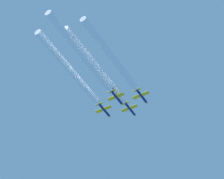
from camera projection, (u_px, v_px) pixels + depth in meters
name	position (u px, v px, depth m)	size (l,w,h in m)	color
jet_lead	(130.00, 109.00, 288.16)	(9.13, 13.29, 3.19)	navy
jet_left_wingman	(104.00, 110.00, 285.94)	(9.13, 13.29, 3.19)	navy
jet_right_wingman	(142.00, 96.00, 278.35)	(9.13, 13.29, 3.19)	navy
jet_slot	(117.00, 98.00, 276.46)	(9.13, 13.29, 3.19)	navy
smoke_trail_lead	(97.00, 68.00, 267.09)	(3.43, 56.65, 3.43)	white
smoke_trail_left_wingman	(70.00, 70.00, 265.53)	(3.43, 54.51, 3.43)	white
smoke_trail_right_wingman	(111.00, 56.00, 259.01)	(3.43, 50.99, 3.43)	white
smoke_trail_slot	(82.00, 54.00, 255.68)	(3.43, 55.68, 3.43)	white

